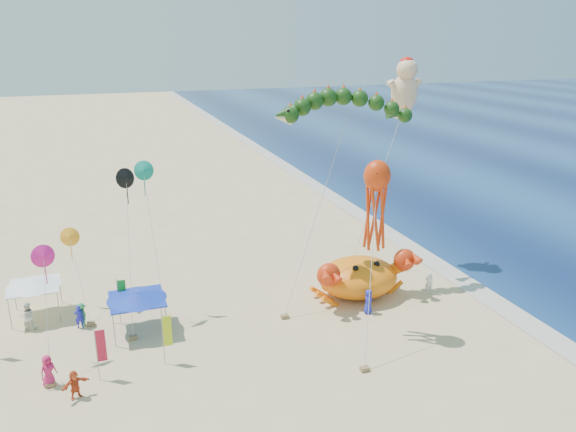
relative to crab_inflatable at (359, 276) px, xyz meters
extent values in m
plane|color=#D1B784|center=(-3.24, -1.34, -1.54)|extent=(320.00, 320.00, 0.00)
plane|color=silver|center=(8.76, -1.34, -1.53)|extent=(320.00, 320.00, 0.00)
ellipsoid|color=orange|center=(0.00, 0.12, -0.13)|extent=(6.33, 5.41, 2.81)
sphere|color=red|center=(-3.15, -1.06, 1.12)|extent=(1.67, 1.67, 1.67)
sphere|color=black|center=(-0.89, -0.86, 1.12)|extent=(0.43, 0.43, 0.43)
sphere|color=red|center=(3.15, -1.06, 1.12)|extent=(1.67, 1.67, 1.67)
sphere|color=black|center=(0.89, -0.86, 1.12)|extent=(0.43, 0.43, 0.43)
cone|color=#15360E|center=(-5.18, 2.38, 11.71)|extent=(1.47, 1.08, 1.20)
cylinder|color=#B2B2B2|center=(-3.24, 0.45, 4.87)|extent=(6.03, 3.92, 12.53)
cube|color=olive|center=(-6.23, -1.48, -1.41)|extent=(0.50, 0.35, 0.25)
ellipsoid|color=#FFC69B|center=(6.11, 5.54, 12.31)|extent=(2.12, 1.75, 3.12)
sphere|color=#FFC69B|center=(6.11, 5.35, 14.13)|extent=(1.63, 1.63, 1.63)
ellipsoid|color=red|center=(6.11, 5.44, 14.71)|extent=(1.05, 1.05, 0.74)
cylinder|color=#B2B2B2|center=(3.46, 4.51, 4.84)|extent=(5.35, 2.11, 12.47)
cube|color=olive|center=(0.81, 3.48, -1.41)|extent=(0.50, 0.35, 0.25)
ellipsoid|color=red|center=(-1.52, -4.74, 8.73)|extent=(1.65, 1.48, 1.90)
cylinder|color=#B2B2B2|center=(-2.74, -6.81, 3.40)|extent=(2.49, 4.19, 9.59)
cube|color=olive|center=(-3.96, -8.88, -1.41)|extent=(0.50, 0.35, 0.25)
cylinder|color=gray|center=(-17.20, -1.48, -0.44)|extent=(0.06, 0.06, 2.20)
cylinder|color=gray|center=(-14.04, -1.48, -0.44)|extent=(0.06, 0.06, 2.20)
cylinder|color=gray|center=(-17.20, 1.68, -0.44)|extent=(0.06, 0.06, 2.20)
cylinder|color=gray|center=(-14.04, 1.68, -0.44)|extent=(0.06, 0.06, 2.20)
cube|color=#132DA6|center=(-15.62, 0.10, 0.70)|extent=(3.40, 3.40, 0.08)
cone|color=#132DA6|center=(-15.62, 0.10, 0.94)|extent=(3.74, 3.74, 0.45)
cylinder|color=gray|center=(-23.42, 2.91, -0.44)|extent=(0.06, 0.06, 2.20)
cylinder|color=gray|center=(-20.48, 2.91, -0.44)|extent=(0.06, 0.06, 2.20)
cylinder|color=gray|center=(-23.42, 5.86, -0.44)|extent=(0.06, 0.06, 2.20)
cylinder|color=gray|center=(-20.48, 5.86, -0.44)|extent=(0.06, 0.06, 2.20)
cube|color=white|center=(-21.95, 4.39, 0.70)|extent=(3.18, 3.18, 0.08)
cone|color=white|center=(-21.95, 4.39, 0.94)|extent=(3.50, 3.50, 0.45)
cylinder|color=gray|center=(-14.61, -4.36, 0.06)|extent=(0.05, 0.05, 3.20)
cube|color=#BCD018|center=(-14.33, -4.36, 0.56)|extent=(0.50, 0.04, 1.90)
cylinder|color=gray|center=(-18.24, -4.78, 0.06)|extent=(0.05, 0.05, 3.20)
cube|color=#B81733|center=(-17.96, -4.78, 0.56)|extent=(0.50, 0.04, 1.90)
cylinder|color=gray|center=(-16.72, 1.54, 0.06)|extent=(0.05, 0.05, 3.20)
cube|color=#199B21|center=(-16.44, 1.54, 0.56)|extent=(0.50, 0.04, 1.90)
imported|color=#C84520|center=(-19.45, -6.04, -0.74)|extent=(1.54, 1.06, 1.60)
imported|color=#232ACC|center=(-0.58, -2.67, -0.67)|extent=(0.92, 1.01, 1.73)
imported|color=silver|center=(-22.37, 2.61, -0.59)|extent=(0.94, 0.74, 1.89)
imported|color=yellow|center=(-15.95, 3.14, -0.69)|extent=(0.70, 1.08, 1.70)
imported|color=#C61F58|center=(-20.81, -4.43, -0.61)|extent=(1.08, 1.00, 1.85)
imported|color=#2022BB|center=(-19.25, 1.72, -0.73)|extent=(0.64, 0.47, 1.61)
imported|color=silver|center=(5.05, -1.39, -0.68)|extent=(0.69, 0.52, 1.71)
imported|color=#2B8346|center=(-19.08, 1.89, -0.72)|extent=(0.97, 1.21, 1.64)
cone|color=orange|center=(-19.43, 5.43, 3.51)|extent=(1.30, 0.51, 1.32)
cylinder|color=#B2B2B2|center=(-19.18, 3.93, 1.01)|extent=(0.55, 3.04, 4.82)
cube|color=olive|center=(-18.93, 2.43, -1.41)|extent=(0.50, 0.35, 0.25)
cone|color=#E41985|center=(-20.53, -1.40, 4.87)|extent=(1.30, 0.51, 1.32)
cylinder|color=#B2B2B2|center=(-20.28, -2.90, 1.69)|extent=(0.55, 3.04, 6.18)
cube|color=olive|center=(-20.03, -4.40, -1.41)|extent=(0.50, 0.35, 0.25)
cone|color=black|center=(-15.49, 2.42, 8.05)|extent=(1.30, 0.51, 1.32)
cylinder|color=#B2B2B2|center=(-15.24, 0.92, 3.28)|extent=(0.55, 3.04, 9.35)
cube|color=olive|center=(-14.99, -0.58, -1.41)|extent=(0.50, 0.35, 0.25)
cone|color=#0B7D6B|center=(-14.35, 3.05, 8.32)|extent=(1.30, 0.51, 1.32)
cylinder|color=#B2B2B2|center=(-14.10, 1.55, 3.41)|extent=(0.55, 3.04, 9.62)
cube|color=olive|center=(-13.85, 0.05, -1.41)|extent=(0.50, 0.35, 0.25)
camera|label=1|loc=(-17.27, -33.51, 16.75)|focal=35.00mm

